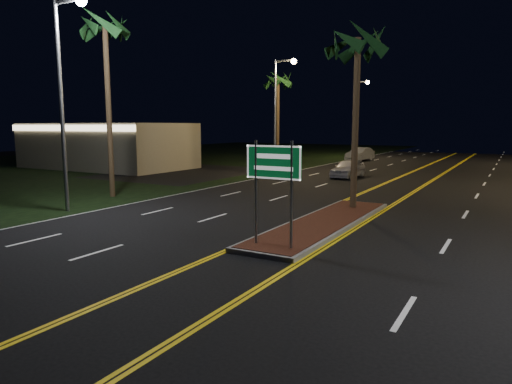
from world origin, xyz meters
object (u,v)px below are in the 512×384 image
Objects in this scene: car_near at (348,167)px; median_island at (324,223)px; palm_left_near at (105,29)px; streetlight_left_near at (66,81)px; highway_sign at (273,172)px; commercial_building at (107,146)px; palm_left_far at (278,81)px; palm_median at (358,43)px; car_far at (360,153)px; streetlight_left_far at (357,110)px; streetlight_left_mid at (279,102)px.

median_island is at bearing -72.49° from car_near.
palm_left_near is 18.82m from car_near.
palm_left_near is (-1.89, 4.00, 3.02)m from streetlight_left_near.
highway_sign is 0.21× the size of commercial_building.
palm_left_far is (-12.80, 25.20, 5.34)m from highway_sign.
car_far is (-8.61, 28.85, -6.44)m from palm_median.
highway_sign reaches higher than car_far.
streetlight_left_far is at bearing 104.44° from highway_sign.
streetlight_left_near is 1.08× the size of palm_median.
car_near is at bearing -30.56° from palm_left_far.
median_island is 2.04× the size of car_far.
streetlight_left_near is at bearing -105.87° from car_near.
palm_left_near is 1.95× the size of car_far.
median_island is at bearing -74.00° from streetlight_left_far.
streetlight_left_mid is 17.25m from palm_median.
streetlight_left_near is at bearing -90.00° from streetlight_left_mid.
palm_left_far reaches higher than highway_sign.
streetlight_left_mid is (-10.61, 21.20, 3.25)m from highway_sign.
palm_left_far reaches higher than car_near.
palm_median is at bearing 31.49° from streetlight_left_near.
palm_median is (10.61, -13.50, 1.62)m from streetlight_left_mid.
palm_left_far is at bearing 116.92° from highway_sign.
car_far reaches higher than car_near.
car_far is at bearing 86.75° from streetlight_left_near.
streetlight_left_mid is at bearing 128.17° from palm_median.
palm_median is at bearing -51.83° from streetlight_left_mid.
streetlight_left_mid reaches higher than commercial_building.
palm_left_far is (-0.30, 20.00, -0.93)m from palm_left_near.
car_far is (4.19, 11.35, -6.91)m from palm_left_far.
streetlight_left_near is at bearing -90.00° from streetlight_left_far.
highway_sign is at bearing -90.00° from palm_median.
streetlight_left_far is at bearing 87.00° from palm_left_near.
palm_left_near is at bearing 115.26° from streetlight_left_near.
car_near reaches higher than median_island.
car_near is (6.13, -20.91, -4.86)m from streetlight_left_far.
commercial_building is 22.49m from streetlight_left_near.
streetlight_left_mid is 1.08× the size of palm_median.
streetlight_left_mid is (15.39, 4.01, 3.65)m from commercial_building.
median_island is 3.20× the size of highway_sign.
palm_left_near is (-12.50, -2.50, 1.40)m from palm_median.
streetlight_left_near is 1.00× the size of streetlight_left_far.
highway_sign is 42.67m from streetlight_left_far.
streetlight_left_far is 35.18m from palm_median.
palm_median is at bearing -20.05° from commercial_building.
streetlight_left_far is 1.89× the size of car_near.
palm_median is 1.75× the size of car_near.
streetlight_left_near is 12.55m from palm_median.
car_near is at bearing -67.34° from car_far.
median_island is 12.36m from streetlight_left_near.
commercial_building is (-26.00, 12.99, 1.92)m from median_island.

